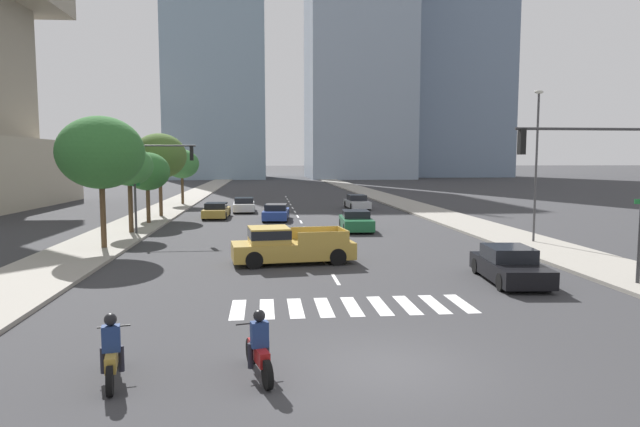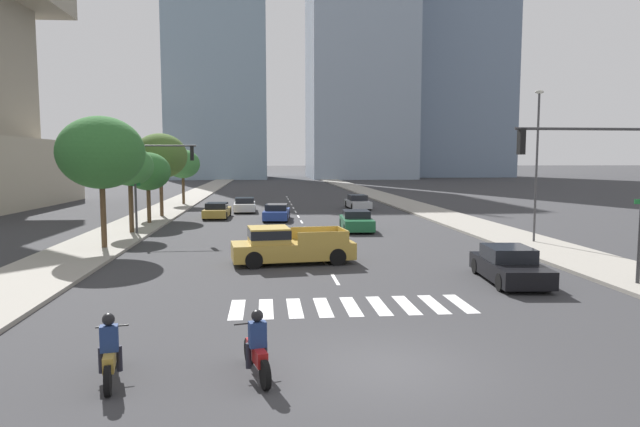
% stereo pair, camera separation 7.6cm
% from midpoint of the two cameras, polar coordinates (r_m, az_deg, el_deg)
% --- Properties ---
extents(ground_plane, '(800.00, 800.00, 0.00)m').
position_cam_midpoint_polar(ground_plane, '(12.92, 7.15, -15.60)').
color(ground_plane, '#333335').
extents(sidewalk_east, '(4.00, 260.00, 0.15)m').
position_cam_midpoint_polar(sidewalk_east, '(44.42, 13.40, -0.47)').
color(sidewalk_east, gray).
rests_on(sidewalk_east, ground).
extents(sidewalk_west, '(4.00, 260.00, 0.15)m').
position_cam_midpoint_polar(sidewalk_west, '(42.95, -17.82, -0.79)').
color(sidewalk_west, gray).
rests_on(sidewalk_west, ground).
extents(crosswalk_near, '(7.65, 2.35, 0.01)m').
position_cam_midpoint_polar(crosswalk_near, '(17.81, 3.36, -9.57)').
color(crosswalk_near, silver).
rests_on(crosswalk_near, ground).
extents(lane_divider_center, '(0.14, 50.00, 0.01)m').
position_cam_midpoint_polar(lane_divider_center, '(45.30, -2.21, -0.30)').
color(lane_divider_center, silver).
rests_on(lane_divider_center, ground).
extents(motorcycle_lead, '(0.74, 2.11, 1.49)m').
position_cam_midpoint_polar(motorcycle_lead, '(12.73, -20.72, -13.46)').
color(motorcycle_lead, black).
rests_on(motorcycle_lead, ground).
extents(motorcycle_trailing, '(0.82, 2.05, 1.49)m').
position_cam_midpoint_polar(motorcycle_trailing, '(12.28, -6.38, -13.84)').
color(motorcycle_trailing, black).
rests_on(motorcycle_trailing, ground).
extents(pickup_truck, '(5.61, 2.63, 1.67)m').
position_cam_midpoint_polar(pickup_truck, '(24.78, -3.36, -3.34)').
color(pickup_truck, '#B28E38').
rests_on(pickup_truck, ground).
extents(sedan_blue_0, '(2.23, 4.50, 1.26)m').
position_cam_midpoint_polar(sedan_blue_0, '(42.49, -4.46, 0.09)').
color(sedan_blue_0, navy).
rests_on(sedan_blue_0, ground).
extents(sedan_black_1, '(2.24, 4.59, 1.33)m').
position_cam_midpoint_polar(sedan_black_1, '(22.38, 19.08, -5.14)').
color(sedan_black_1, black).
rests_on(sedan_black_1, ground).
extents(sedan_silver_2, '(1.96, 4.57, 1.32)m').
position_cam_midpoint_polar(sedan_silver_2, '(52.42, 3.98, 1.16)').
color(sedan_silver_2, '#B7BABF').
rests_on(sedan_silver_2, ground).
extents(sedan_white_3, '(1.97, 4.47, 1.28)m').
position_cam_midpoint_polar(sedan_white_3, '(49.60, -7.75, 0.86)').
color(sedan_white_3, silver).
rests_on(sedan_white_3, ground).
extents(sedan_green_4, '(2.13, 4.47, 1.31)m').
position_cam_midpoint_polar(sedan_green_4, '(36.30, 3.85, -0.81)').
color(sedan_green_4, '#1E6038').
rests_on(sedan_green_4, ground).
extents(sedan_gold_5, '(2.02, 4.31, 1.24)m').
position_cam_midpoint_polar(sedan_gold_5, '(44.71, -10.55, 0.27)').
color(sedan_gold_5, '#B28E38').
rests_on(sedan_gold_5, ground).
extents(traffic_signal_near, '(5.19, 0.28, 5.99)m').
position_cam_midpoint_polar(traffic_signal_near, '(22.01, 26.75, 4.03)').
color(traffic_signal_near, '#333335').
rests_on(traffic_signal_near, sidewalk_east).
extents(traffic_signal_far, '(3.99, 0.28, 5.75)m').
position_cam_midpoint_polar(traffic_signal_far, '(35.15, -16.38, 4.40)').
color(traffic_signal_far, '#333335').
rests_on(traffic_signal_far, sidewalk_west).
extents(street_lamp_east, '(0.50, 0.24, 8.24)m').
position_cam_midpoint_polar(street_lamp_east, '(32.42, 21.60, 5.60)').
color(street_lamp_east, '#3F3F42').
rests_on(street_lamp_east, sidewalk_east).
extents(street_tree_nearest, '(4.34, 4.34, 6.71)m').
position_cam_midpoint_polar(street_tree_nearest, '(30.23, -21.65, 5.86)').
color(street_tree_nearest, '#4C3823').
rests_on(street_tree_nearest, sidewalk_west).
extents(street_tree_second, '(2.88, 2.88, 5.34)m').
position_cam_midpoint_polar(street_tree_second, '(35.96, -19.02, 4.63)').
color(street_tree_second, '#4C3823').
rests_on(street_tree_second, sidewalk_west).
extents(street_tree_third, '(3.17, 3.17, 5.02)m').
position_cam_midpoint_polar(street_tree_third, '(41.06, -17.33, 4.16)').
color(street_tree_third, '#4C3823').
rests_on(street_tree_third, sidewalk_west).
extents(street_tree_fourth, '(4.22, 4.22, 6.58)m').
position_cam_midpoint_polar(street_tree_fourth, '(45.83, -16.15, 5.72)').
color(street_tree_fourth, '#4C3823').
rests_on(street_tree_fourth, sidewalk_west).
extents(street_tree_fifth, '(3.43, 3.43, 5.53)m').
position_cam_midpoint_polar(street_tree_fifth, '(57.63, -13.98, 5.00)').
color(street_tree_fifth, '#4C3823').
rests_on(street_tree_fifth, sidewalk_west).
extents(office_tower_left_skyline, '(23.13, 25.84, 84.68)m').
position_cam_midpoint_polar(office_tower_left_skyline, '(143.59, -10.50, 18.15)').
color(office_tower_left_skyline, '#7A93A8').
rests_on(office_tower_left_skyline, ground).
extents(office_tower_right_skyline, '(28.21, 20.40, 93.72)m').
position_cam_midpoint_polar(office_tower_right_skyline, '(160.91, 13.79, 19.32)').
color(office_tower_right_skyline, slate).
rests_on(office_tower_right_skyline, ground).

